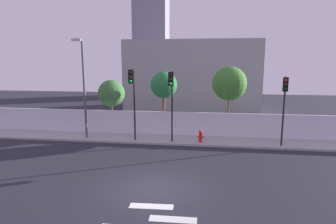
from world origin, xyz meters
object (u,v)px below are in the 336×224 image
at_px(traffic_light_left, 285,97).
at_px(traffic_light_right, 171,92).
at_px(street_lamp_curbside, 83,81).
at_px(roadside_tree_leftmost, 111,93).
at_px(roadside_tree_midright, 229,84).
at_px(traffic_light_center, 133,90).
at_px(roadside_tree_midleft, 164,85).
at_px(fire_hydrant, 200,136).

height_order(traffic_light_left, traffic_light_right, traffic_light_right).
xyz_separation_m(traffic_light_left, street_lamp_curbside, (-13.83, 0.42, 0.83)).
bearing_deg(traffic_light_right, street_lamp_curbside, 174.00).
distance_m(roadside_tree_leftmost, roadside_tree_midright, 9.70).
bearing_deg(traffic_light_center, street_lamp_curbside, 169.39).
bearing_deg(roadside_tree_midleft, traffic_light_center, -110.58).
height_order(roadside_tree_midleft, roadside_tree_midright, roadside_tree_midright).
relative_size(traffic_light_left, street_lamp_curbside, 0.65).
distance_m(traffic_light_center, roadside_tree_midleft, 4.33).
relative_size(fire_hydrant, roadside_tree_midleft, 0.17).
distance_m(traffic_light_right, roadside_tree_midleft, 4.18).
bearing_deg(roadside_tree_midleft, roadside_tree_leftmost, 180.00).
distance_m(street_lamp_curbside, roadside_tree_leftmost, 3.67).
distance_m(traffic_light_left, roadside_tree_leftmost, 13.45).
bearing_deg(street_lamp_curbside, traffic_light_right, -6.00).
bearing_deg(fire_hydrant, traffic_light_right, -158.67).
distance_m(traffic_light_right, roadside_tree_midright, 5.74).
distance_m(traffic_light_center, fire_hydrant, 5.73).
relative_size(traffic_light_right, street_lamp_curbside, 0.70).
xyz_separation_m(fire_hydrant, roadside_tree_midleft, (-3.11, 3.25, 3.26)).
bearing_deg(traffic_light_center, roadside_tree_midleft, 69.42).
bearing_deg(street_lamp_curbside, fire_hydrant, 0.61).
height_order(fire_hydrant, roadside_tree_midright, roadside_tree_midright).
bearing_deg(street_lamp_curbside, traffic_light_center, -10.61).
bearing_deg(roadside_tree_leftmost, roadside_tree_midleft, 0.00).
xyz_separation_m(street_lamp_curbside, roadside_tree_midleft, (5.35, 3.34, -0.51)).
relative_size(traffic_light_left, roadside_tree_midleft, 0.93).
distance_m(street_lamp_curbside, fire_hydrant, 9.27).
relative_size(traffic_light_center, roadside_tree_midright, 0.94).
relative_size(fire_hydrant, roadside_tree_leftmost, 0.20).
bearing_deg(traffic_light_left, traffic_light_right, -177.93).
bearing_deg(traffic_light_center, traffic_light_left, 1.72).
relative_size(traffic_light_left, roadside_tree_leftmost, 1.09).
height_order(traffic_light_right, fire_hydrant, traffic_light_right).
xyz_separation_m(traffic_light_left, roadside_tree_leftmost, (-12.91, 3.76, -0.40)).
distance_m(fire_hydrant, roadside_tree_midright, 5.19).
height_order(traffic_light_left, fire_hydrant, traffic_light_left).
bearing_deg(street_lamp_curbside, traffic_light_left, -1.73).
relative_size(street_lamp_curbside, roadside_tree_midleft, 1.44).
xyz_separation_m(traffic_light_center, street_lamp_curbside, (-3.83, 0.72, 0.50)).
xyz_separation_m(traffic_light_center, fire_hydrant, (4.64, 0.81, -3.27)).
bearing_deg(street_lamp_curbside, roadside_tree_midleft, 31.95).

